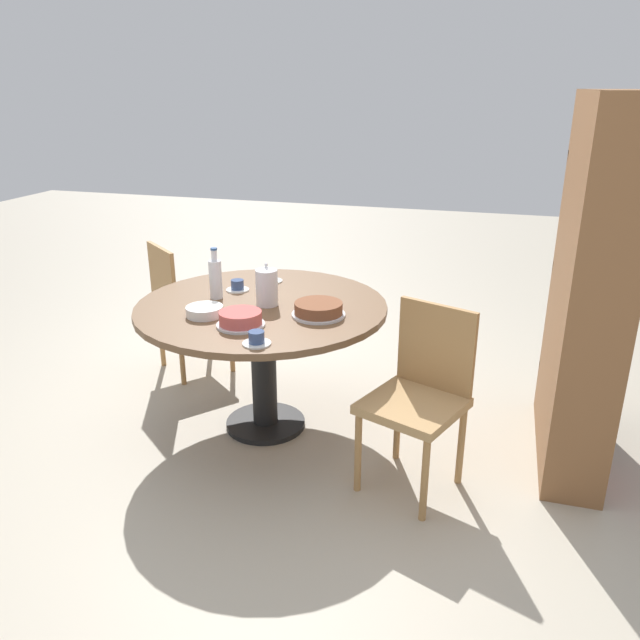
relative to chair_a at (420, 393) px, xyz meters
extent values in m
plane|color=#B2A893|center=(-0.29, -0.91, -0.49)|extent=(14.00, 14.00, 0.00)
cylinder|color=black|center=(-0.29, -0.91, -0.47)|extent=(0.46, 0.46, 0.03)
cylinder|color=black|center=(-0.29, -0.91, -0.12)|extent=(0.14, 0.14, 0.68)
cylinder|color=brown|center=(-0.29, -0.91, 0.24)|extent=(1.36, 1.36, 0.04)
cylinder|color=#A87A47|center=(0.16, -0.26, -0.28)|extent=(0.03, 0.03, 0.42)
cylinder|color=#A87A47|center=(0.29, 0.08, -0.28)|extent=(0.03, 0.03, 0.42)
cylinder|color=#A87A47|center=(-0.18, -0.12, -0.28)|extent=(0.03, 0.03, 0.42)
cylinder|color=#A87A47|center=(-0.04, 0.21, -0.28)|extent=(0.03, 0.03, 0.42)
cube|color=tan|center=(0.06, -0.02, -0.04)|extent=(0.55, 0.55, 0.04)
cube|color=#A87A47|center=(-0.13, 0.05, 0.19)|extent=(0.17, 0.38, 0.43)
cylinder|color=#A87A47|center=(-0.92, -1.39, -0.28)|extent=(0.03, 0.03, 0.42)
cylinder|color=#A87A47|center=(-1.15, -1.67, -0.28)|extent=(0.03, 0.03, 0.42)
cylinder|color=#A87A47|center=(-0.64, -1.62, -0.28)|extent=(0.03, 0.03, 0.42)
cylinder|color=#A87A47|center=(-0.87, -1.90, -0.28)|extent=(0.03, 0.03, 0.42)
cube|color=tan|center=(-0.90, -1.64, -0.04)|extent=(0.59, 0.59, 0.04)
cube|color=#A87A47|center=(-0.74, -1.77, 0.19)|extent=(0.27, 0.33, 0.43)
cube|color=brown|center=(-0.02, 0.74, 0.43)|extent=(0.04, 0.28, 1.84)
cube|color=brown|center=(-0.98, 0.74, 0.43)|extent=(0.04, 0.28, 1.84)
cube|color=brown|center=(-0.50, 0.61, 0.43)|extent=(1.00, 0.02, 1.84)
cube|color=brown|center=(-0.50, 0.74, -0.47)|extent=(0.92, 0.27, 0.04)
cube|color=brown|center=(-0.50, 0.74, 0.12)|extent=(0.92, 0.27, 0.04)
cube|color=brown|center=(-0.50, 0.74, 0.74)|extent=(0.92, 0.27, 0.04)
cube|color=brown|center=(-0.50, 0.74, 1.33)|extent=(0.92, 0.27, 0.04)
cube|color=#B72D28|center=(-0.24, 0.72, -0.20)|extent=(0.40, 0.21, 0.49)
cube|color=black|center=(-0.76, 0.72, -0.25)|extent=(0.40, 0.21, 0.40)
cube|color=#28703D|center=(-0.25, 0.72, 0.37)|extent=(0.41, 0.21, 0.46)
cube|color=#B72D28|center=(-0.76, 0.72, 0.36)|extent=(0.41, 0.21, 0.44)
cube|color=gold|center=(-0.24, 0.72, 1.01)|extent=(0.41, 0.21, 0.50)
cube|color=#B72D28|center=(-0.76, 0.72, 0.99)|extent=(0.41, 0.21, 0.48)
cylinder|color=silver|center=(-0.28, -0.87, 0.36)|extent=(0.12, 0.12, 0.19)
cone|color=silver|center=(-0.28, -0.87, 0.47)|extent=(0.11, 0.11, 0.02)
sphere|color=silver|center=(-0.28, -0.87, 0.49)|extent=(0.02, 0.02, 0.02)
cylinder|color=silver|center=(-0.31, -1.18, 0.37)|extent=(0.07, 0.07, 0.21)
cylinder|color=silver|center=(-0.31, -1.18, 0.50)|extent=(0.03, 0.03, 0.06)
cylinder|color=#2D5184|center=(-0.31, -1.18, 0.54)|extent=(0.04, 0.04, 0.01)
cylinder|color=silver|center=(-0.20, -0.56, 0.27)|extent=(0.28, 0.28, 0.01)
cylinder|color=brown|center=(-0.20, -0.56, 0.30)|extent=(0.25, 0.25, 0.06)
cylinder|color=silver|center=(0.05, -0.88, 0.27)|extent=(0.24, 0.24, 0.01)
cylinder|color=#C65651|center=(0.05, -0.88, 0.31)|extent=(0.21, 0.21, 0.06)
cylinder|color=silver|center=(0.24, -0.72, 0.27)|extent=(0.13, 0.13, 0.01)
cylinder|color=#334775|center=(0.24, -0.72, 0.30)|extent=(0.07, 0.07, 0.05)
cylinder|color=silver|center=(-0.47, -1.12, 0.27)|extent=(0.13, 0.13, 0.01)
cylinder|color=#334775|center=(-0.47, -1.12, 0.30)|extent=(0.07, 0.07, 0.05)
cylinder|color=silver|center=(-0.69, -1.00, 0.27)|extent=(0.13, 0.13, 0.01)
cylinder|color=#334775|center=(-0.69, -1.00, 0.30)|extent=(0.07, 0.07, 0.05)
cylinder|color=white|center=(-0.04, -1.12, 0.27)|extent=(0.19, 0.19, 0.01)
cylinder|color=white|center=(-0.04, -1.12, 0.28)|extent=(0.19, 0.19, 0.01)
cylinder|color=white|center=(-0.04, -1.12, 0.29)|extent=(0.19, 0.19, 0.01)
cylinder|color=white|center=(-0.04, -1.12, 0.30)|extent=(0.19, 0.19, 0.01)
cylinder|color=white|center=(-0.04, -1.12, 0.31)|extent=(0.19, 0.19, 0.01)
camera|label=1|loc=(2.67, 0.29, 1.37)|focal=35.00mm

